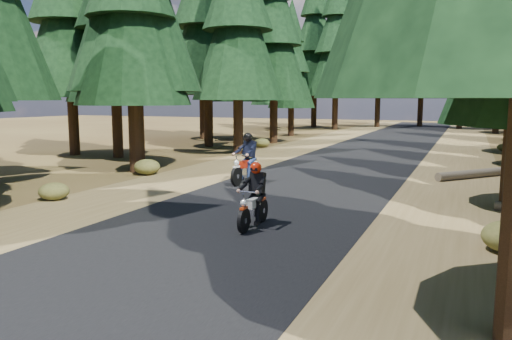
{
  "coord_description": "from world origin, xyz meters",
  "views": [
    {
      "loc": [
        5.01,
        -10.17,
        2.92
      ],
      "look_at": [
        0.0,
        1.5,
        1.1
      ],
      "focal_mm": 35.0,
      "sensor_mm": 36.0,
      "label": 1
    }
  ],
  "objects": [
    {
      "name": "shoulder_r",
      "position": [
        4.6,
        5.0,
        0.0
      ],
      "size": [
        3.2,
        100.0,
        0.01
      ],
      "primitive_type": "cube",
      "color": "brown",
      "rests_on": "ground"
    },
    {
      "name": "understory_shrubs",
      "position": [
        0.05,
        5.22,
        0.27
      ],
      "size": [
        15.55,
        31.86,
        0.6
      ],
      "color": "#474C1E",
      "rests_on": "ground"
    },
    {
      "name": "pine_forest",
      "position": [
        -0.02,
        21.05,
        7.89
      ],
      "size": [
        34.59,
        55.08,
        16.32
      ],
      "color": "black",
      "rests_on": "ground"
    },
    {
      "name": "ground",
      "position": [
        0.0,
        0.0,
        0.0
      ],
      "size": [
        120.0,
        120.0,
        0.0
      ],
      "primitive_type": "plane",
      "color": "#422F17",
      "rests_on": "ground"
    },
    {
      "name": "shoulder_l",
      "position": [
        -4.6,
        5.0,
        0.0
      ],
      "size": [
        3.2,
        100.0,
        0.01
      ],
      "primitive_type": "cube",
      "color": "brown",
      "rests_on": "ground"
    },
    {
      "name": "log_near",
      "position": [
        6.04,
        10.77,
        0.16
      ],
      "size": [
        4.22,
        4.9,
        0.32
      ],
      "primitive_type": "cylinder",
      "rotation": [
        0.0,
        1.57,
        0.87
      ],
      "color": "#4C4233",
      "rests_on": "ground"
    },
    {
      "name": "rider_lead",
      "position": [
        0.58,
        -0.0,
        0.5
      ],
      "size": [
        0.52,
        1.67,
        1.48
      ],
      "rotation": [
        0.0,
        0.0,
        3.16
      ],
      "color": "beige",
      "rests_on": "road"
    },
    {
      "name": "rider_follow",
      "position": [
        -2.06,
        5.39,
        0.59
      ],
      "size": [
        0.73,
        1.99,
        1.74
      ],
      "rotation": [
        0.0,
        0.0,
        3.07
      ],
      "color": "maroon",
      "rests_on": "road"
    },
    {
      "name": "road",
      "position": [
        0.0,
        5.0,
        0.01
      ],
      "size": [
        6.0,
        100.0,
        0.01
      ],
      "primitive_type": "cube",
      "color": "black",
      "rests_on": "ground"
    }
  ]
}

